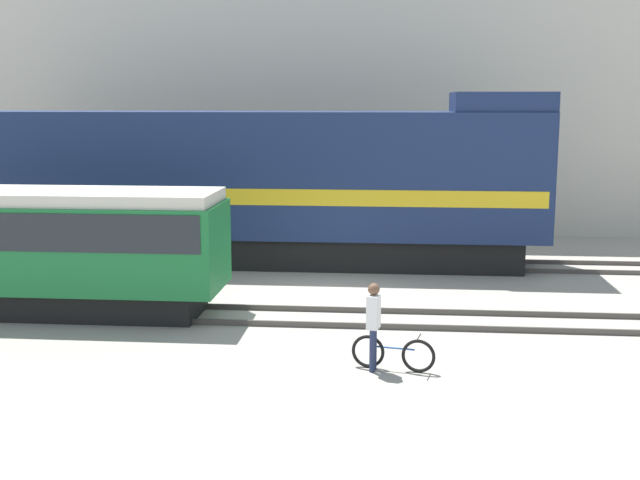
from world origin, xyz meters
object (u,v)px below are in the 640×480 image
Objects in this scene: freight_locomotive at (251,185)px; person at (373,317)px; bicycle at (393,353)px; streetcar at (29,243)px.

freight_locomotive is 11.20m from person.
person is (-0.39, -0.07, 0.75)m from bicycle.
bicycle is 0.94× the size of person.
streetcar is 5.46× the size of person.
freight_locomotive is at bearing 56.13° from streetcar.
person reaches higher than bicycle.
freight_locomotive is 1.96× the size of streetcar.
person is (8.67, -3.64, -0.69)m from streetcar.
bicycle is (4.63, -10.19, -2.24)m from freight_locomotive.
person is at bearing -67.57° from freight_locomotive.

